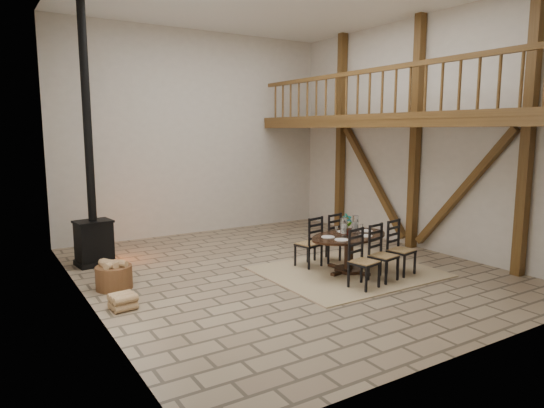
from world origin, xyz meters
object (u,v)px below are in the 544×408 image
log_basket (114,276)px  log_stack (123,302)px  dining_table (353,253)px  wood_stove (92,208)px

log_basket → log_stack: (-0.13, -1.02, -0.09)m
dining_table → wood_stove: wood_stove is taller
dining_table → log_basket: 4.17m
dining_table → wood_stove: bearing=130.0°
wood_stove → log_stack: bearing=-101.2°
log_basket → dining_table: bearing=-20.0°
log_basket → log_stack: bearing=-97.3°
log_basket → log_stack: log_basket is taller
wood_stove → log_basket: bearing=-99.1°
wood_stove → dining_table: bearing=-45.9°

